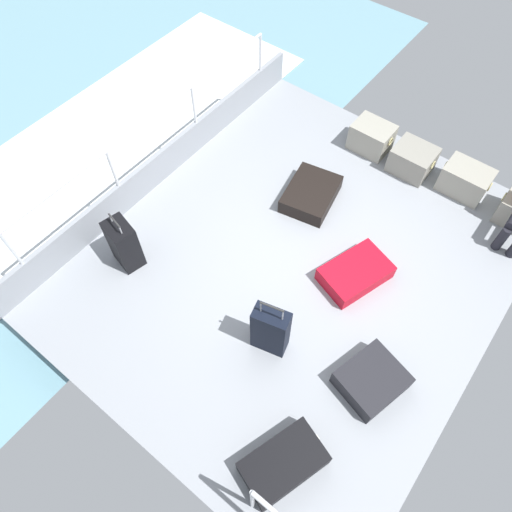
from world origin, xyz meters
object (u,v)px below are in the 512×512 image
(suitcase_1, at_px, (355,273))
(suitcase_4, at_px, (270,330))
(cargo_crate_2, at_px, (465,180))
(suitcase_2, at_px, (124,244))
(cargo_crate_1, at_px, (412,160))
(cargo_crate_0, at_px, (372,137))
(suitcase_0, at_px, (372,380))
(suitcase_5, at_px, (283,463))
(suitcase_3, at_px, (311,194))

(suitcase_1, height_order, suitcase_4, suitcase_4)
(cargo_crate_2, bearing_deg, suitcase_2, -127.61)
(cargo_crate_1, distance_m, suitcase_2, 3.83)
(cargo_crate_0, bearing_deg, suitcase_2, -111.03)
(suitcase_4, bearing_deg, suitcase_1, 77.29)
(cargo_crate_0, distance_m, cargo_crate_2, 1.34)
(suitcase_0, height_order, suitcase_5, suitcase_5)
(suitcase_4, distance_m, suitcase_5, 1.22)
(cargo_crate_0, xyz_separation_m, suitcase_5, (1.47, -4.06, -0.08))
(suitcase_2, bearing_deg, suitcase_5, -14.64)
(cargo_crate_1, bearing_deg, suitcase_3, -121.18)
(cargo_crate_1, height_order, suitcase_1, cargo_crate_1)
(suitcase_0, relative_size, suitcase_1, 0.83)
(cargo_crate_0, bearing_deg, suitcase_4, -78.36)
(suitcase_0, xyz_separation_m, suitcase_3, (-1.83, 1.63, -0.01))
(suitcase_3, relative_size, suitcase_4, 0.97)
(cargo_crate_0, bearing_deg, suitcase_0, -59.47)
(suitcase_1, distance_m, suitcase_2, 2.64)
(cargo_crate_1, distance_m, suitcase_0, 3.07)
(cargo_crate_0, height_order, suitcase_0, cargo_crate_0)
(suitcase_2, relative_size, suitcase_4, 0.88)
(suitcase_0, distance_m, suitcase_5, 1.18)
(suitcase_5, bearing_deg, suitcase_3, 119.73)
(cargo_crate_1, xyz_separation_m, suitcase_5, (0.83, -4.03, -0.06))
(cargo_crate_0, distance_m, suitcase_0, 3.37)
(suitcase_3, bearing_deg, cargo_crate_2, 42.51)
(cargo_crate_2, xyz_separation_m, suitcase_5, (0.13, -4.12, -0.07))
(suitcase_3, distance_m, suitcase_5, 3.20)
(cargo_crate_2, xyz_separation_m, suitcase_3, (-1.46, -1.33, -0.08))
(suitcase_1, bearing_deg, suitcase_2, -147.57)
(suitcase_2, bearing_deg, suitcase_4, 4.84)
(cargo_crate_2, bearing_deg, suitcase_1, -101.39)
(suitcase_5, bearing_deg, suitcase_0, 78.18)
(suitcase_1, bearing_deg, suitcase_0, -51.37)
(suitcase_3, bearing_deg, suitcase_2, -119.39)
(suitcase_0, bearing_deg, suitcase_2, -171.68)
(suitcase_0, relative_size, suitcase_4, 0.83)
(suitcase_3, xyz_separation_m, suitcase_4, (0.77, -1.90, 0.25))
(suitcase_2, bearing_deg, suitcase_1, 32.43)
(cargo_crate_1, distance_m, suitcase_5, 4.12)
(cargo_crate_1, height_order, suitcase_0, cargo_crate_1)
(cargo_crate_2, distance_m, suitcase_2, 4.29)
(suitcase_2, distance_m, suitcase_5, 2.85)
(cargo_crate_2, distance_m, suitcase_0, 2.98)
(cargo_crate_2, distance_m, suitcase_3, 1.98)
(suitcase_4, bearing_deg, suitcase_2, -175.16)
(suitcase_3, xyz_separation_m, suitcase_5, (1.59, -2.78, 0.01))
(cargo_crate_1, distance_m, suitcase_4, 3.15)
(cargo_crate_0, height_order, suitcase_5, cargo_crate_0)
(cargo_crate_1, bearing_deg, suitcase_4, -89.67)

